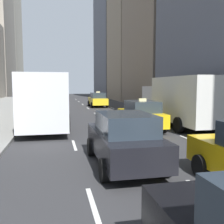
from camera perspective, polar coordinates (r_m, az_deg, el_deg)
The scene contains 7 objects.
lane_markings at distance 20.97m, azimuth -2.29°, elevation -1.34°, with size 5.72×56.00×0.01m.
building_row_right at distance 40.51m, azimuth 7.50°, elevation 21.55°, with size 6.00×71.28×33.40m.
taxi_lead at distance 15.70m, azimuth 6.35°, elevation -0.62°, with size 2.02×4.40×1.87m.
taxi_third at distance 31.63m, azimuth -3.12°, elevation 2.72°, with size 2.02×4.40×1.87m.
sedan_black_near at distance 8.67m, azimuth 2.56°, elevation -5.89°, with size 2.02×4.47×1.76m.
city_bus at distance 18.30m, azimuth -14.21°, elevation 3.02°, with size 2.80×11.61×3.25m.
box_truck at distance 17.23m, azimuth 14.64°, elevation 2.57°, with size 2.58×8.40×3.15m.
Camera 1 is at (-0.96, 2.51, 2.67)m, focal length 42.00 mm.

